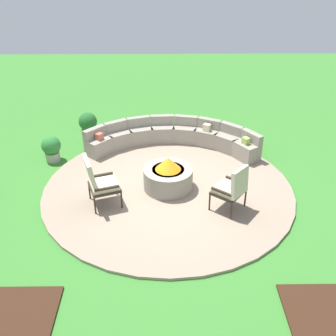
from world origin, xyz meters
The scene contains 9 objects.
ground_plane centered at (0.00, 0.00, 0.00)m, with size 24.00×24.00×0.00m, color #387A2D.
patio_circle centered at (0.00, 0.00, 0.03)m, with size 5.59×5.59×0.06m, color gray.
mulch_bed_left centered at (-2.51, -3.55, 0.02)m, with size 1.55×1.25×0.04m, color #382114.
fire_pit centered at (0.00, 0.00, 0.36)m, with size 1.10×1.10×0.76m.
curved_stone_bench centered at (0.16, 2.01, 0.34)m, with size 4.49×1.69×0.69m.
lounge_chair_front_left centered at (-1.42, -0.63, 0.63)m, with size 0.80×0.79×1.14m.
lounge_chair_front_right centered at (1.29, -0.85, 0.60)m, with size 0.81×0.83×1.02m.
potted_plant_0 centered at (-2.21, 2.78, 0.39)m, with size 0.51×0.51×0.73m.
potted_plant_2 centered at (-2.92, 1.41, 0.37)m, with size 0.48×0.48×0.67m.
Camera 1 is at (-0.09, -7.68, 5.01)m, focal length 43.28 mm.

